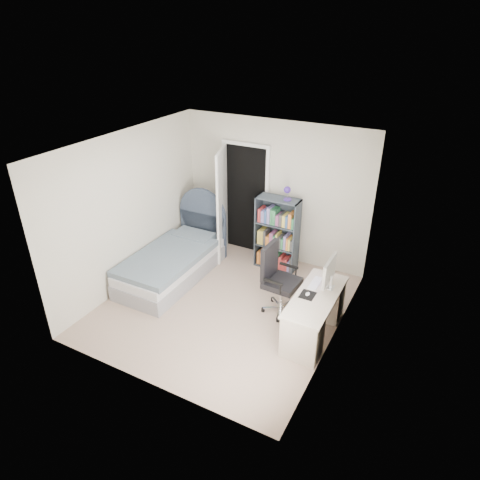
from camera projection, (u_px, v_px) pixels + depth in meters
The scene contains 8 objects.
room_shell at pixel (223, 233), 6.02m from camera, with size 3.50×3.70×2.60m.
door at pixel (230, 201), 7.62m from camera, with size 0.92×0.79×2.06m.
bed at pixel (174, 261), 7.24m from camera, with size 1.00×2.07×1.27m.
nightstand at pixel (193, 230), 8.12m from camera, with size 0.36×0.36×0.54m.
floor_lamp at pixel (218, 227), 7.90m from camera, with size 0.18×0.18×1.25m.
bookcase at pixel (277, 237), 7.35m from camera, with size 0.73×0.31×1.55m.
desk at pixel (315, 313), 5.85m from camera, with size 0.53×1.33×1.09m.
office_chair at pixel (277, 276), 6.25m from camera, with size 0.56×0.57×1.09m.
Camera 1 is at (2.74, -4.64, 3.96)m, focal length 32.00 mm.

